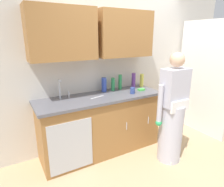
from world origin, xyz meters
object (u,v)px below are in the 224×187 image
Objects in this scene: bottle_water_tall at (120,82)px; bottle_dish_liquid at (104,85)px; person_at_sink at (172,117)px; sponge at (141,90)px; sink at (66,102)px; bottle_cleaner_spray at (113,84)px; bottle_soap at (142,80)px; bottle_water_short at (134,80)px; cup_by_sink at (133,91)px; knife_on_counter at (97,97)px.

bottle_water_tall is 0.31m from bottle_dish_liquid.
person_at_sink is 14.73× the size of sponge.
person_at_sink is at bearing -70.91° from bottle_water_tall.
sink is 1.03m from bottle_water_tall.
bottle_cleaner_spray is 0.58m from bottle_soap.
bottle_water_short is at bearing -0.85° from bottle_cleaner_spray.
sink is 1.97× the size of bottle_water_tall.
bottle_cleaner_spray is at bearing 120.17° from cup_by_sink.
bottle_water_tall is 0.60m from knife_on_counter.
sponge is at bearing -23.55° from bottle_dish_liquid.
cup_by_sink is (-0.40, -0.28, -0.07)m from bottle_soap.
bottle_cleaner_spray is 0.42m from bottle_water_short.
person_at_sink reaches higher than bottle_soap.
sink reaches higher than bottle_water_tall.
person_at_sink is 0.97m from bottle_water_short.
bottle_water_short is (1.28, 0.16, 0.14)m from sink.
bottle_water_short is 0.84m from knife_on_counter.
bottle_water_short is 2.66× the size of cup_by_sink.
bottle_water_short is at bearing -2.14° from bottle_dish_liquid.
knife_on_counter is 2.18× the size of sponge.
bottle_water_short is (0.27, -0.02, 0.00)m from bottle_water_tall.
bottle_water_tall is at bearing 95.75° from cup_by_sink.
bottle_cleaner_spray is 0.36m from cup_by_sink.
bottle_water_short is 1.07× the size of knife_on_counter.
sink is 1.53m from person_at_sink.
bottle_water_tall is at bearing 137.35° from sponge.
knife_on_counter is (0.47, -0.04, 0.02)m from sink.
bottle_dish_liquid reaches higher than knife_on_counter.
bottle_water_short is at bearing 89.51° from sponge.
person_at_sink is (1.32, -0.74, -0.23)m from sink.
person_at_sink reaches higher than sponge.
sponge is at bearing -42.65° from bottle_water_tall.
bottle_soap is 0.17m from bottle_water_short.
bottle_water_short reaches higher than cup_by_sink.
sink is 0.31× the size of person_at_sink.
cup_by_sink is at bearing 115.61° from person_at_sink.
bottle_cleaner_spray is at bearing 10.80° from sink.
sponge is at bearing -3.19° from sink.
sink is 2.15× the size of bottle_dish_liquid.
knife_on_counter is (-0.97, -0.18, -0.11)m from bottle_soap.
bottle_cleaner_spray is 1.97× the size of sponge.
cup_by_sink is (-0.28, 0.59, 0.30)m from person_at_sink.
knife_on_counter is at bearing 140.98° from person_at_sink.
sink is at bearing -174.62° from bottle_soap.
bottle_cleaner_spray is at bearing 150.49° from sponge.
cup_by_sink is (0.34, -0.33, -0.07)m from bottle_dish_liquid.
bottle_water_tall reaches higher than bottle_cleaner_spray.
bottle_water_tall reaches higher than cup_by_sink.
cup_by_sink reaches higher than knife_on_counter.
person_at_sink is at bearing -85.77° from sponge.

